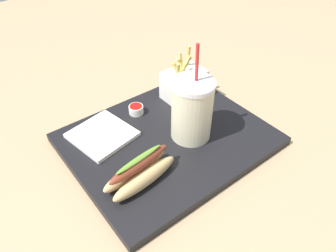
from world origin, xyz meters
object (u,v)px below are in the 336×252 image
(ketchup_cup_1, at_px, (136,109))
(napkin_stack, at_px, (102,135))
(soda_cup, at_px, (192,110))
(hot_dog_1, at_px, (140,171))
(fries_basket, at_px, (184,84))

(ketchup_cup_1, bearing_deg, napkin_stack, -167.25)
(soda_cup, distance_m, napkin_stack, 0.21)
(ketchup_cup_1, bearing_deg, hot_dog_1, -121.36)
(napkin_stack, bearing_deg, ketchup_cup_1, 12.75)
(soda_cup, bearing_deg, ketchup_cup_1, 110.49)
(soda_cup, bearing_deg, napkin_stack, 143.85)
(soda_cup, height_order, hot_dog_1, soda_cup)
(fries_basket, xyz_separation_m, napkin_stack, (-0.25, -0.01, -0.03))
(fries_basket, distance_m, napkin_stack, 0.25)
(soda_cup, bearing_deg, hot_dog_1, -166.12)
(hot_dog_1, bearing_deg, soda_cup, 13.88)
(ketchup_cup_1, xyz_separation_m, napkin_stack, (-0.11, -0.02, -0.01))
(hot_dog_1, relative_size, ketchup_cup_1, 4.44)
(fries_basket, height_order, hot_dog_1, fries_basket)
(soda_cup, height_order, napkin_stack, soda_cup)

